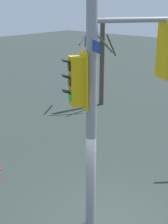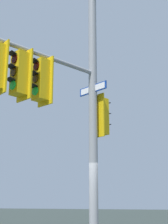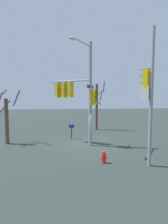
# 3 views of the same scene
# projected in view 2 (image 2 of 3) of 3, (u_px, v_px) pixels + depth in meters

# --- Properties ---
(main_signal_pole_assembly) EXTENTS (3.75, 4.64, 8.09)m
(main_signal_pole_assembly) POSITION_uv_depth(u_px,v_px,m) (71.00, 89.00, 8.78)
(main_signal_pole_assembly) COLOR gray
(main_signal_pole_assembly) RESTS_ON ground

